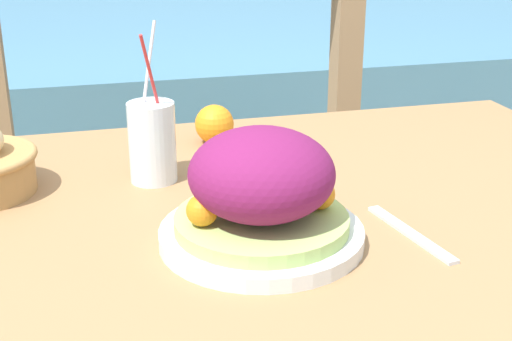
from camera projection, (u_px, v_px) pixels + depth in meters
The scene contains 7 objects.
patio_table at pixel (280, 268), 1.02m from camera, with size 1.24×0.93×0.72m.
railing_fence at pixel (179, 57), 1.81m from camera, with size 2.80×0.08×1.05m.
sea_backdrop at pixel (116, 49), 4.23m from camera, with size 12.00×4.00×0.57m.
salad_plate at pixel (262, 195), 0.90m from camera, with size 0.26×0.26×0.15m.
drink_glass at pixel (152, 142), 1.10m from camera, with size 0.07×0.08×0.25m.
fork at pixel (410, 233), 0.94m from camera, with size 0.05×0.18×0.00m.
orange_near_basket at pixel (214, 124), 1.28m from camera, with size 0.07×0.07×0.07m.
Camera 1 is at (-0.26, -0.87, 1.14)m, focal length 50.00 mm.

